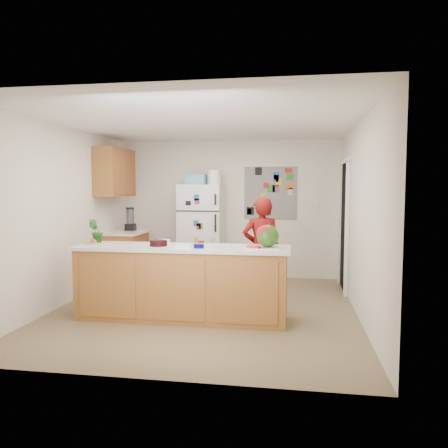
% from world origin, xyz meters
% --- Properties ---
extents(floor, '(4.00, 4.50, 0.02)m').
position_xyz_m(floor, '(0.00, 0.00, -0.01)').
color(floor, brown).
rests_on(floor, ground).
extents(wall_back, '(4.00, 0.02, 2.50)m').
position_xyz_m(wall_back, '(0.00, 2.26, 1.25)').
color(wall_back, beige).
rests_on(wall_back, ground).
extents(wall_left, '(0.02, 4.50, 2.50)m').
position_xyz_m(wall_left, '(-2.01, 0.00, 1.25)').
color(wall_left, beige).
rests_on(wall_left, ground).
extents(wall_right, '(0.02, 4.50, 2.50)m').
position_xyz_m(wall_right, '(2.01, 0.00, 1.25)').
color(wall_right, beige).
rests_on(wall_right, ground).
extents(ceiling, '(4.00, 4.50, 0.02)m').
position_xyz_m(ceiling, '(0.00, 0.00, 2.51)').
color(ceiling, white).
rests_on(ceiling, wall_back).
extents(doorway, '(0.03, 0.85, 2.04)m').
position_xyz_m(doorway, '(1.99, 1.45, 1.02)').
color(doorway, black).
rests_on(doorway, ground).
extents(peninsula_base, '(2.60, 0.62, 0.88)m').
position_xyz_m(peninsula_base, '(-0.20, -0.50, 0.44)').
color(peninsula_base, brown).
rests_on(peninsula_base, floor).
extents(peninsula_top, '(2.68, 0.70, 0.04)m').
position_xyz_m(peninsula_top, '(-0.20, -0.50, 0.90)').
color(peninsula_top, silver).
rests_on(peninsula_top, peninsula_base).
extents(side_counter_base, '(0.60, 0.80, 0.86)m').
position_xyz_m(side_counter_base, '(-1.69, 1.35, 0.43)').
color(side_counter_base, brown).
rests_on(side_counter_base, floor).
extents(side_counter_top, '(0.64, 0.84, 0.04)m').
position_xyz_m(side_counter_top, '(-1.69, 1.35, 0.88)').
color(side_counter_top, silver).
rests_on(side_counter_top, side_counter_base).
extents(upper_cabinets, '(0.35, 1.00, 0.80)m').
position_xyz_m(upper_cabinets, '(-1.82, 1.30, 1.90)').
color(upper_cabinets, brown).
rests_on(upper_cabinets, wall_left).
extents(refrigerator, '(0.75, 0.70, 1.70)m').
position_xyz_m(refrigerator, '(-0.45, 1.88, 0.85)').
color(refrigerator, silver).
rests_on(refrigerator, floor).
extents(fridge_top_bin, '(0.35, 0.28, 0.18)m').
position_xyz_m(fridge_top_bin, '(-0.55, 1.88, 1.79)').
color(fridge_top_bin, '#5999B2').
rests_on(fridge_top_bin, refrigerator).
extents(photo_collage, '(0.95, 0.01, 0.95)m').
position_xyz_m(photo_collage, '(0.75, 2.24, 1.55)').
color(photo_collage, slate).
rests_on(photo_collage, wall_back).
extents(person, '(0.62, 0.47, 1.51)m').
position_xyz_m(person, '(0.72, 0.55, 0.76)').
color(person, '#650E0C').
rests_on(person, floor).
extents(blender_appliance, '(0.13, 0.13, 0.38)m').
position_xyz_m(blender_appliance, '(-1.64, 1.50, 1.09)').
color(blender_appliance, black).
rests_on(blender_appliance, side_counter_top).
extents(cutting_board, '(0.41, 0.31, 0.01)m').
position_xyz_m(cutting_board, '(0.81, -0.51, 0.93)').
color(cutting_board, silver).
rests_on(cutting_board, peninsula_top).
extents(watermelon, '(0.27, 0.27, 0.27)m').
position_xyz_m(watermelon, '(0.87, -0.49, 1.07)').
color(watermelon, '#1E5416').
rests_on(watermelon, cutting_board).
extents(watermelon_slice, '(0.17, 0.17, 0.02)m').
position_xyz_m(watermelon_slice, '(0.70, -0.56, 0.94)').
color(watermelon_slice, '#E92C56').
rests_on(watermelon_slice, cutting_board).
extents(cherry_bowl, '(0.27, 0.27, 0.07)m').
position_xyz_m(cherry_bowl, '(-0.49, -0.52, 0.96)').
color(cherry_bowl, black).
rests_on(cherry_bowl, peninsula_top).
extents(white_bowl, '(0.20, 0.20, 0.06)m').
position_xyz_m(white_bowl, '(-0.48, -0.37, 0.95)').
color(white_bowl, white).
rests_on(white_bowl, peninsula_top).
extents(cobalt_bowl, '(0.14, 0.14, 0.05)m').
position_xyz_m(cobalt_bowl, '(0.05, -0.63, 0.95)').
color(cobalt_bowl, '#02035F').
rests_on(cobalt_bowl, peninsula_top).
extents(plate, '(0.32, 0.32, 0.02)m').
position_xyz_m(plate, '(-1.36, -0.44, 0.93)').
color(plate, '#BEAA96').
rests_on(plate, peninsula_top).
extents(paper_towel, '(0.22, 0.20, 0.02)m').
position_xyz_m(paper_towel, '(-0.17, -0.51, 0.93)').
color(paper_towel, white).
rests_on(paper_towel, peninsula_top).
extents(keys, '(0.10, 0.07, 0.01)m').
position_xyz_m(keys, '(0.81, -0.63, 0.93)').
color(keys, gray).
rests_on(keys, peninsula_top).
extents(potted_plant, '(0.23, 0.22, 0.32)m').
position_xyz_m(potted_plant, '(-1.35, -0.45, 1.08)').
color(potted_plant, '#194314').
rests_on(potted_plant, peninsula_top).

